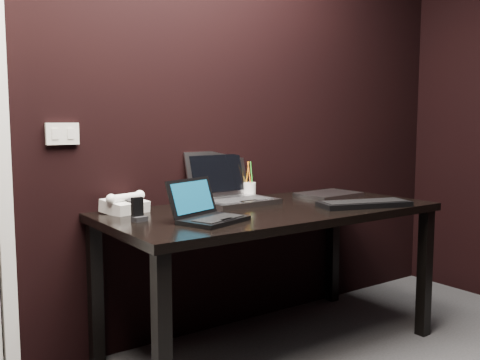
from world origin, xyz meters
TOP-DOWN VIEW (x-y plane):
  - wall_back at (0.00, 1.80)m, footprint 4.00×0.00m
  - wall_switch at (-0.62, 1.79)m, footprint 0.15×0.02m
  - desk at (0.30, 1.40)m, footprint 1.70×0.80m
  - netbook at (-0.16, 1.27)m, footprint 0.35×0.33m
  - silver_laptop at (0.22, 1.65)m, footprint 0.41×0.38m
  - ext_keyboard at (0.72, 1.15)m, footprint 0.50×0.30m
  - closed_laptop at (0.82, 1.52)m, footprint 0.36×0.27m
  - desk_phone at (-0.36, 1.69)m, footprint 0.23×0.21m
  - mobile_phone at (-0.40, 1.45)m, footprint 0.07×0.06m
  - pen_cup at (0.42, 1.74)m, footprint 0.09×0.09m

SIDE VIEW (x-z plane):
  - desk at x=0.30m, z-range 0.29..1.03m
  - closed_laptop at x=0.82m, z-range 0.74..0.76m
  - ext_keyboard at x=0.72m, z-range 0.74..0.77m
  - netbook at x=-0.16m, z-range 0.69..0.87m
  - mobile_phone at x=-0.40m, z-range 0.73..0.83m
  - desk_phone at x=-0.36m, z-range 0.73..0.83m
  - pen_cup at x=0.42m, z-range 0.68..0.89m
  - silver_laptop at x=0.22m, z-range 0.66..0.93m
  - wall_switch at x=-0.62m, z-range 1.07..1.17m
  - wall_back at x=0.00m, z-range -0.70..3.30m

